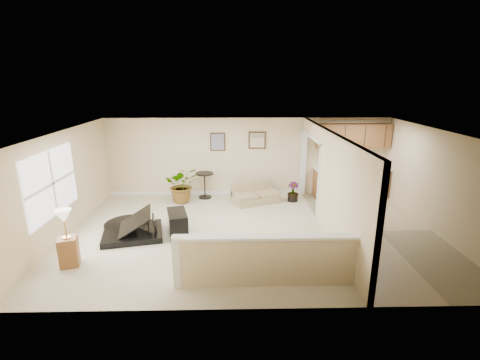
{
  "coord_description": "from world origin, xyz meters",
  "views": [
    {
      "loc": [
        -0.48,
        -7.92,
        3.66
      ],
      "look_at": [
        -0.3,
        0.4,
        1.24
      ],
      "focal_mm": 26.0,
      "sensor_mm": 36.0,
      "label": 1
    }
  ],
  "objects_px": {
    "piano_bench": "(177,223)",
    "loveseat": "(255,193)",
    "accent_table": "(205,182)",
    "palm_plant": "(182,185)",
    "small_plant": "(293,193)",
    "piano": "(131,213)",
    "lamp_stand": "(67,242)"
  },
  "relations": [
    {
      "from": "piano_bench",
      "to": "loveseat",
      "type": "xyz_separation_m",
      "value": [
        2.05,
        2.31,
        0.01
      ]
    },
    {
      "from": "accent_table",
      "to": "palm_plant",
      "type": "relative_size",
      "value": 0.7
    },
    {
      "from": "loveseat",
      "to": "accent_table",
      "type": "relative_size",
      "value": 1.97
    },
    {
      "from": "accent_table",
      "to": "small_plant",
      "type": "distance_m",
      "value": 2.8
    },
    {
      "from": "piano",
      "to": "accent_table",
      "type": "distance_m",
      "value": 3.1
    },
    {
      "from": "piano_bench",
      "to": "lamp_stand",
      "type": "distance_m",
      "value": 2.45
    },
    {
      "from": "piano",
      "to": "accent_table",
      "type": "bearing_deg",
      "value": 46.94
    },
    {
      "from": "piano",
      "to": "loveseat",
      "type": "relative_size",
      "value": 1.13
    },
    {
      "from": "piano",
      "to": "lamp_stand",
      "type": "xyz_separation_m",
      "value": [
        -0.87,
        -1.48,
        -0.03
      ]
    },
    {
      "from": "piano",
      "to": "piano_bench",
      "type": "xyz_separation_m",
      "value": [
        1.11,
        -0.05,
        -0.26
      ]
    },
    {
      "from": "piano",
      "to": "piano_bench",
      "type": "height_order",
      "value": "piano"
    },
    {
      "from": "loveseat",
      "to": "palm_plant",
      "type": "xyz_separation_m",
      "value": [
        -2.24,
        0.04,
        0.25
      ]
    },
    {
      "from": "loveseat",
      "to": "palm_plant",
      "type": "height_order",
      "value": "palm_plant"
    },
    {
      "from": "piano",
      "to": "palm_plant",
      "type": "distance_m",
      "value": 2.48
    },
    {
      "from": "accent_table",
      "to": "lamp_stand",
      "type": "xyz_separation_m",
      "value": [
        -2.44,
        -4.15,
        -0.02
      ]
    },
    {
      "from": "piano",
      "to": "accent_table",
      "type": "xyz_separation_m",
      "value": [
        1.57,
        2.67,
        -0.02
      ]
    },
    {
      "from": "piano_bench",
      "to": "loveseat",
      "type": "height_order",
      "value": "loveseat"
    },
    {
      "from": "piano_bench",
      "to": "palm_plant",
      "type": "bearing_deg",
      "value": 94.63
    },
    {
      "from": "piano",
      "to": "loveseat",
      "type": "bearing_deg",
      "value": 22.97
    },
    {
      "from": "accent_table",
      "to": "lamp_stand",
      "type": "bearing_deg",
      "value": -120.46
    },
    {
      "from": "loveseat",
      "to": "accent_table",
      "type": "xyz_separation_m",
      "value": [
        -1.59,
        0.41,
        0.23
      ]
    },
    {
      "from": "palm_plant",
      "to": "lamp_stand",
      "type": "relative_size",
      "value": 0.97
    },
    {
      "from": "small_plant",
      "to": "loveseat",
      "type": "bearing_deg",
      "value": -178.59
    },
    {
      "from": "palm_plant",
      "to": "small_plant",
      "type": "height_order",
      "value": "palm_plant"
    },
    {
      "from": "lamp_stand",
      "to": "piano",
      "type": "bearing_deg",
      "value": 59.45
    },
    {
      "from": "piano_bench",
      "to": "small_plant",
      "type": "xyz_separation_m",
      "value": [
        3.22,
        2.34,
        -0.03
      ]
    },
    {
      "from": "piano",
      "to": "small_plant",
      "type": "bearing_deg",
      "value": 15.27
    },
    {
      "from": "accent_table",
      "to": "small_plant",
      "type": "bearing_deg",
      "value": -7.87
    },
    {
      "from": "accent_table",
      "to": "lamp_stand",
      "type": "relative_size",
      "value": 0.68
    },
    {
      "from": "loveseat",
      "to": "lamp_stand",
      "type": "xyz_separation_m",
      "value": [
        -4.03,
        -3.74,
        0.22
      ]
    },
    {
      "from": "piano",
      "to": "piano_bench",
      "type": "relative_size",
      "value": 2.13
    },
    {
      "from": "accent_table",
      "to": "piano",
      "type": "bearing_deg",
      "value": -120.41
    }
  ]
}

